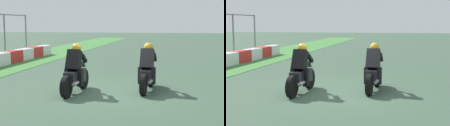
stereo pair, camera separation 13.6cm
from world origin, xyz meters
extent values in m
plane|color=#38503D|center=(0.00, 0.00, 0.00)|extent=(120.00, 120.00, 0.00)
cube|color=red|center=(6.19, 6.61, 0.32)|extent=(1.35, 0.60, 0.64)
cube|color=silver|center=(7.56, 6.61, 0.32)|extent=(1.35, 0.60, 0.64)
cube|color=red|center=(8.94, 6.61, 0.32)|extent=(1.35, 0.60, 0.64)
cube|color=silver|center=(10.31, 6.61, 0.32)|extent=(1.35, 0.60, 0.64)
cylinder|color=slate|center=(8.66, 8.42, 1.35)|extent=(0.10, 0.10, 2.69)
cylinder|color=slate|center=(11.55, 8.42, 1.35)|extent=(0.10, 0.10, 2.69)
cylinder|color=black|center=(1.19, -1.17, 0.32)|extent=(0.65, 0.19, 0.64)
cylinder|color=black|center=(-0.21, -1.06, 0.32)|extent=(0.65, 0.19, 0.64)
cube|color=black|center=(0.49, -1.12, 0.50)|extent=(1.12, 0.41, 0.40)
ellipsoid|color=black|center=(0.59, -1.13, 0.80)|extent=(0.50, 0.34, 0.24)
cube|color=red|center=(-0.02, -1.08, 0.52)|extent=(0.07, 0.16, 0.08)
cylinder|color=#A5A5AD|center=(0.13, -1.25, 0.37)|extent=(0.43, 0.13, 0.10)
cube|color=black|center=(0.39, -1.11, 1.02)|extent=(0.51, 0.44, 0.66)
sphere|color=gold|center=(0.61, -1.13, 1.36)|extent=(0.32, 0.32, 0.30)
cube|color=slate|center=(0.99, -1.16, 0.84)|extent=(0.17, 0.27, 0.23)
cube|color=black|center=(0.39, -0.91, 0.50)|extent=(0.19, 0.15, 0.52)
cube|color=black|center=(0.35, -1.31, 0.50)|extent=(0.19, 0.15, 0.52)
cube|color=black|center=(0.78, -0.96, 1.04)|extent=(0.39, 0.13, 0.31)
cube|color=black|center=(0.75, -1.32, 1.04)|extent=(0.39, 0.13, 0.31)
cylinder|color=black|center=(0.43, 0.96, 0.32)|extent=(0.65, 0.18, 0.64)
cylinder|color=black|center=(-0.97, 1.06, 0.32)|extent=(0.65, 0.18, 0.64)
cube|color=black|center=(-0.27, 1.01, 0.50)|extent=(1.12, 0.39, 0.40)
ellipsoid|color=black|center=(-0.17, 1.00, 0.80)|extent=(0.50, 0.33, 0.24)
cube|color=red|center=(-0.78, 1.04, 0.52)|extent=(0.07, 0.16, 0.08)
cylinder|color=#A5A5AD|center=(-0.63, 0.87, 0.37)|extent=(0.43, 0.13, 0.10)
cube|color=black|center=(-0.37, 1.02, 1.02)|extent=(0.51, 0.43, 0.66)
sphere|color=gold|center=(-0.15, 1.00, 1.36)|extent=(0.32, 0.32, 0.30)
cube|color=#538955|center=(0.23, 0.97, 0.84)|extent=(0.17, 0.27, 0.23)
cube|color=black|center=(-0.38, 1.22, 0.50)|extent=(0.19, 0.15, 0.52)
cube|color=black|center=(-0.40, 0.82, 0.50)|extent=(0.19, 0.15, 0.52)
cube|color=black|center=(0.02, 1.17, 1.04)|extent=(0.39, 0.13, 0.31)
cube|color=black|center=(0.00, 0.81, 1.04)|extent=(0.39, 0.13, 0.31)
camera|label=1|loc=(-9.38, -1.92, 2.12)|focal=50.83mm
camera|label=2|loc=(-9.36, -2.05, 2.12)|focal=50.83mm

